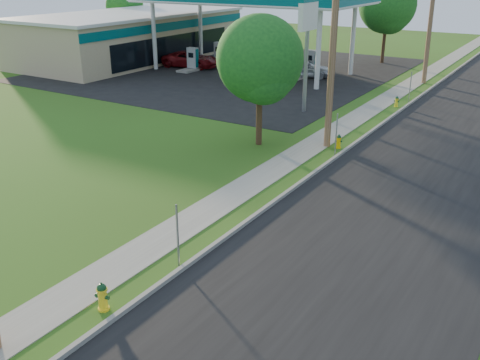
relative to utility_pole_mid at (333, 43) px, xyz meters
name	(u,v)px	position (x,y,z in m)	size (l,w,h in m)	color
ground_plane	(61,341)	(0.60, -17.00, -4.95)	(140.00, 140.00, 0.00)	#335218
road	(382,225)	(5.10, -7.00, -4.94)	(8.00, 120.00, 0.02)	black
curb	(279,198)	(1.10, -7.00, -4.88)	(0.15, 120.00, 0.15)	gray
sidewalk	(240,190)	(-0.65, -7.00, -4.94)	(1.50, 120.00, 0.03)	gray
forecourt	(231,69)	(-15.40, 15.00, -4.94)	(26.00, 28.00, 0.02)	black
utility_pole_mid	(333,43)	(0.00, 0.00, 0.00)	(1.40, 0.32, 9.80)	brown
utility_pole_far	(431,17)	(0.00, 18.00, -0.15)	(1.40, 0.32, 9.50)	brown
sign_post_near	(178,236)	(0.85, -12.80, -3.95)	(0.05, 0.04, 2.00)	gray
sign_post_mid	(336,135)	(0.85, -1.00, -3.95)	(0.05, 0.04, 2.00)	gray
sign_post_far	(410,87)	(0.85, 11.20, -3.95)	(0.05, 0.04, 2.00)	gray
fuel_pump_nw	(193,62)	(-17.90, 13.00, -4.23)	(1.20, 3.20, 1.90)	gray
fuel_pump_ne	(288,72)	(-8.90, 13.00, -4.23)	(1.20, 3.20, 1.90)	gray
fuel_pump_sw	(219,55)	(-17.90, 17.00, -4.23)	(1.20, 3.20, 1.90)	gray
fuel_pump_se	(310,65)	(-8.90, 17.00, -4.23)	(1.20, 3.20, 1.90)	gray
convenience_store	(133,36)	(-26.38, 15.00, -2.82)	(10.40, 22.40, 4.25)	tan
price_pylon	(308,19)	(-3.90, 5.50, 0.48)	(0.34, 2.04, 6.85)	gray
tree_verge	(261,63)	(-2.92, -1.56, -0.92)	(4.14, 4.14, 6.27)	#392214
tree_lot	(388,7)	(-5.42, 25.10, -0.05)	(5.02, 5.02, 7.61)	#392214
tree_back	(125,7)	(-33.68, 21.85, -0.96)	(4.09, 4.09, 6.20)	#392214
hydrant_near	(102,297)	(0.54, -15.55, -4.56)	(0.42, 0.37, 0.81)	yellow
hydrant_mid	(339,141)	(0.59, 0.03, -4.61)	(0.36, 0.32, 0.70)	yellow
hydrant_far	(397,102)	(0.51, 9.67, -4.62)	(0.36, 0.32, 0.69)	yellow
car_red	(191,59)	(-18.89, 14.05, -4.25)	(2.33, 5.05, 1.40)	maroon
car_silver	(303,68)	(-8.71, 15.24, -4.21)	(1.75, 4.35, 1.48)	#B6B8BE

